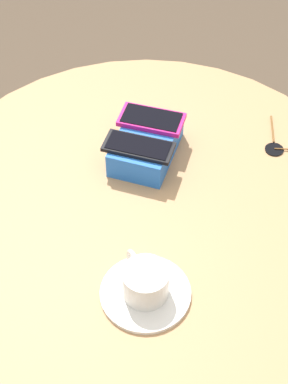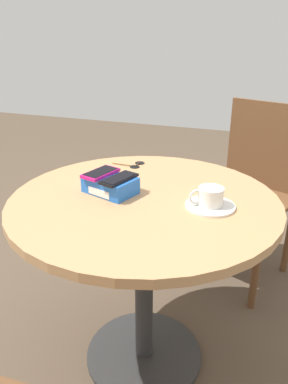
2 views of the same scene
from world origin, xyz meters
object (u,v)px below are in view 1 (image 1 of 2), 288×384
Objects in this scene: round_table at (144,242)px; sunglasses at (283,147)px; phone_magenta at (150,119)px; phone_box at (144,145)px; phone_black at (137,147)px; coffee_cup at (142,281)px; saucer at (143,293)px.

sunglasses is at bearing 116.00° from round_table.
phone_box is at bearing -15.22° from phone_magenta.
phone_box is 0.06m from phone_black.
coffee_cup is (0.39, -0.01, -0.03)m from phone_magenta.
phone_box is 1.88× the size of coffee_cup.
phone_black is at bearing -78.93° from sunglasses.
phone_black is 1.20× the size of sunglasses.
phone_black reaches higher than round_table.
round_table is 0.29m from coffee_cup.
phone_black is 0.31m from coffee_cup.
round_table is at bearing 10.21° from phone_black.
phone_black is at bearing -18.08° from phone_magenta.
phone_magenta reaches higher than sunglasses.
coffee_cup is at bearing -0.33° from phone_box.
round_table is at bearing -64.00° from sunglasses.
saucer is (0.23, -0.00, 0.15)m from round_table.
phone_magenta reaches higher than phone_black.
phone_magenta reaches higher than saucer.
phone_box is (-0.13, 0.00, 0.17)m from round_table.
phone_box is at bearing 179.91° from round_table.
sunglasses reaches higher than round_table.
saucer is 1.51× the size of coffee_cup.
sunglasses is at bearing 141.09° from saucer.
phone_box reaches higher than sunglasses.
phone_box reaches higher than round_table.
phone_black is 0.32m from saucer.
phone_magenta is 1.40× the size of coffee_cup.
round_table is 0.27m from saucer.
saucer is at bearing -1.76° from phone_magenta.
coffee_cup is at bearing -0.46° from round_table.
round_table is 0.27m from phone_magenta.
saucer is (0.31, 0.01, -0.06)m from phone_black.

